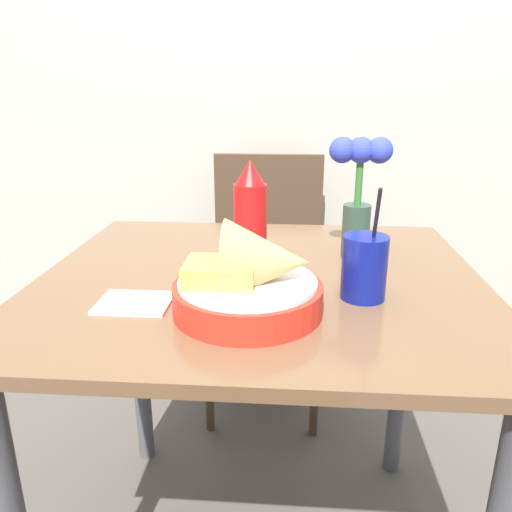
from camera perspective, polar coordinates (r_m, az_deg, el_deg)
The scene contains 8 objects.
wall_window at distance 2.02m, azimuth 2.69°, elevation 23.06°, with size 7.00×0.06×2.60m.
dining_table at distance 1.09m, azimuth 0.47°, elevation -8.42°, with size 0.91×0.82×0.78m.
chair_far_window at distance 1.84m, azimuth 1.24°, elevation -0.49°, with size 0.40×0.40×0.92m.
food_basket at distance 0.85m, azimuth -0.30°, elevation -2.89°, with size 0.26×0.26×0.17m.
ketchup_bottle at distance 1.02m, azimuth -0.65°, elevation 4.20°, with size 0.07×0.07×0.24m.
drink_cup at distance 0.93m, azimuth 12.26°, elevation -1.49°, with size 0.08×0.08×0.21m.
flower_vase at distance 1.14m, azimuth 11.64°, elevation 7.61°, with size 0.14×0.06×0.27m.
napkin at distance 0.93m, azimuth -13.73°, elevation -5.21°, with size 0.13×0.10×0.01m.
Camera 1 is at (0.06, -0.97, 1.15)m, focal length 35.00 mm.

